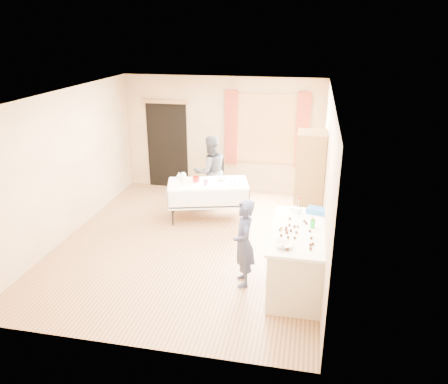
% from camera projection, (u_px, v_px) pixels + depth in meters
% --- Properties ---
extents(floor, '(4.50, 5.50, 0.02)m').
position_uv_depth(floor, '(191.00, 243.00, 7.77)').
color(floor, '#9E7047').
rests_on(floor, ground).
extents(ceiling, '(4.50, 5.50, 0.02)m').
position_uv_depth(ceiling, '(186.00, 94.00, 6.84)').
color(ceiling, white).
rests_on(ceiling, floor).
extents(wall_back, '(4.50, 0.02, 2.60)m').
position_uv_depth(wall_back, '(222.00, 135.00, 9.83)').
color(wall_back, tan).
rests_on(wall_back, floor).
extents(wall_front, '(4.50, 0.02, 2.60)m').
position_uv_depth(wall_front, '(120.00, 251.00, 4.78)').
color(wall_front, tan).
rests_on(wall_front, floor).
extents(wall_left, '(0.02, 5.50, 2.60)m').
position_uv_depth(wall_left, '(66.00, 165.00, 7.73)').
color(wall_left, tan).
rests_on(wall_left, floor).
extents(wall_right, '(0.02, 5.50, 2.60)m').
position_uv_depth(wall_right, '(327.00, 182.00, 6.89)').
color(wall_right, tan).
rests_on(wall_right, floor).
extents(window_frame, '(1.32, 0.06, 1.52)m').
position_uv_depth(window_frame, '(267.00, 129.00, 9.54)').
color(window_frame, olive).
rests_on(window_frame, wall_back).
extents(window_pane, '(1.20, 0.02, 1.40)m').
position_uv_depth(window_pane, '(266.00, 129.00, 9.53)').
color(window_pane, white).
rests_on(window_pane, wall_back).
extents(curtain_left, '(0.28, 0.06, 1.65)m').
position_uv_depth(curtain_left, '(231.00, 128.00, 9.64)').
color(curtain_left, maroon).
rests_on(curtain_left, wall_back).
extents(curtain_right, '(0.28, 0.06, 1.65)m').
position_uv_depth(curtain_right, '(303.00, 131.00, 9.35)').
color(curtain_right, maroon).
rests_on(curtain_right, wall_back).
extents(doorway, '(0.95, 0.04, 2.00)m').
position_uv_depth(doorway, '(167.00, 145.00, 10.16)').
color(doorway, black).
rests_on(doorway, floor).
extents(door_lintel, '(1.05, 0.06, 0.08)m').
position_uv_depth(door_lintel, '(165.00, 102.00, 9.76)').
color(door_lintel, olive).
rests_on(door_lintel, wall_back).
extents(cabinet, '(0.50, 0.60, 1.91)m').
position_uv_depth(cabinet, '(309.00, 185.00, 7.79)').
color(cabinet, olive).
rests_on(cabinet, floor).
extents(counter, '(0.79, 1.67, 0.91)m').
position_uv_depth(counter, '(297.00, 258.00, 6.33)').
color(counter, beige).
rests_on(counter, floor).
extents(party_table, '(1.71, 1.18, 0.75)m').
position_uv_depth(party_table, '(208.00, 197.00, 8.61)').
color(party_table, black).
rests_on(party_table, floor).
extents(chair, '(0.50, 0.50, 0.94)m').
position_uv_depth(chair, '(216.00, 189.00, 9.48)').
color(chair, black).
rests_on(chair, floor).
extents(girl, '(0.65, 0.57, 1.33)m').
position_uv_depth(girl, '(244.00, 243.00, 6.31)').
color(girl, '#232846').
rests_on(girl, floor).
extents(woman, '(1.27, 1.26, 1.51)m').
position_uv_depth(woman, '(210.00, 171.00, 9.14)').
color(woman, black).
rests_on(woman, floor).
extents(soda_can, '(0.07, 0.07, 0.12)m').
position_uv_depth(soda_can, '(313.00, 224.00, 6.21)').
color(soda_can, '#119425').
rests_on(soda_can, counter).
extents(mixing_bowl, '(0.27, 0.27, 0.06)m').
position_uv_depth(mixing_bowl, '(284.00, 245.00, 5.68)').
color(mixing_bowl, white).
rests_on(mixing_bowl, counter).
extents(foam_block, '(0.18, 0.15, 0.08)m').
position_uv_depth(foam_block, '(296.00, 210.00, 6.73)').
color(foam_block, white).
rests_on(foam_block, counter).
extents(blue_basket, '(0.34, 0.27, 0.08)m').
position_uv_depth(blue_basket, '(317.00, 211.00, 6.70)').
color(blue_basket, blue).
rests_on(blue_basket, counter).
extents(pitcher, '(0.15, 0.15, 0.22)m').
position_uv_depth(pitcher, '(183.00, 179.00, 8.34)').
color(pitcher, silver).
rests_on(pitcher, party_table).
extents(cup_red, '(0.20, 0.20, 0.11)m').
position_uv_depth(cup_red, '(196.00, 179.00, 8.51)').
color(cup_red, red).
rests_on(cup_red, party_table).
extents(cup_rainbow, '(0.20, 0.20, 0.10)m').
position_uv_depth(cup_rainbow, '(206.00, 183.00, 8.35)').
color(cup_rainbow, red).
rests_on(cup_rainbow, party_table).
extents(small_bowl, '(0.31, 0.31, 0.05)m').
position_uv_depth(small_bowl, '(222.00, 179.00, 8.61)').
color(small_bowl, white).
rests_on(small_bowl, party_table).
extents(pastry_tray, '(0.34, 0.32, 0.02)m').
position_uv_depth(pastry_tray, '(235.00, 183.00, 8.43)').
color(pastry_tray, white).
rests_on(pastry_tray, party_table).
extents(bottle, '(0.08, 0.08, 0.16)m').
position_uv_depth(bottle, '(179.00, 176.00, 8.62)').
color(bottle, white).
rests_on(bottle, party_table).
extents(cake_balls, '(0.50, 1.09, 0.04)m').
position_uv_depth(cake_balls, '(293.00, 233.00, 6.02)').
color(cake_balls, '#3F2314').
rests_on(cake_balls, counter).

